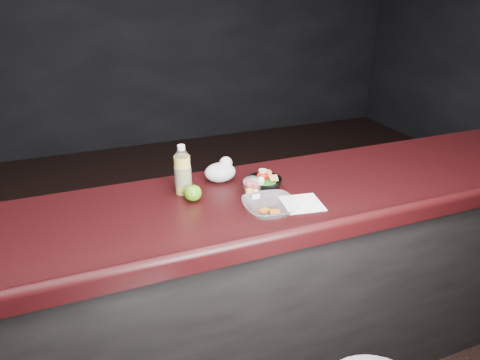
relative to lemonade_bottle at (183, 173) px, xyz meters
name	(u,v)px	position (x,y,z in m)	size (l,w,h in m)	color
counter	(241,294)	(0.21, -0.16, -0.60)	(4.06, 0.71, 1.02)	black
lemonade_bottle	(183,173)	(0.00, 0.00, 0.00)	(0.07, 0.07, 0.22)	yellow
fruit_cup	(252,189)	(0.25, -0.19, -0.04)	(0.08, 0.08, 0.11)	white
green_apple	(193,193)	(0.02, -0.09, -0.06)	(0.08, 0.08, 0.08)	#3B770D
plastic_bag	(221,171)	(0.20, 0.06, -0.05)	(0.15, 0.12, 0.11)	silver
snack_bowl	(264,182)	(0.35, -0.09, -0.06)	(0.19, 0.19, 0.09)	black
takeout_bowl	(270,207)	(0.28, -0.31, -0.07)	(0.24, 0.24, 0.05)	silver
paper_napkin	(302,203)	(0.44, -0.29, -0.09)	(0.16, 0.16, 0.00)	white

